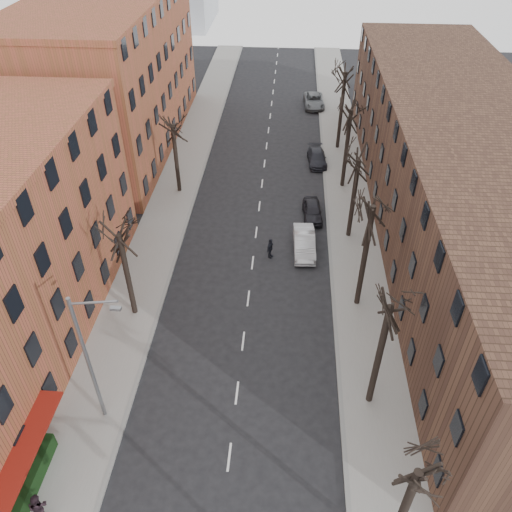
# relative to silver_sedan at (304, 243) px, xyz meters

# --- Properties ---
(sidewalk_left) EXTENTS (4.00, 90.00, 0.15)m
(sidewalk_left) POSITION_rel_silver_sedan_xyz_m (-11.94, 9.17, -0.69)
(sidewalk_left) COLOR gray
(sidewalk_left) RESTS_ON ground
(sidewalk_right) EXTENTS (4.00, 90.00, 0.15)m
(sidewalk_right) POSITION_rel_silver_sedan_xyz_m (4.06, 9.17, -0.69)
(sidewalk_right) COLOR gray
(sidewalk_right) RESTS_ON ground
(building_left_far) EXTENTS (12.00, 28.00, 14.00)m
(building_left_far) POSITION_rel_silver_sedan_xyz_m (-19.94, 18.17, 6.24)
(building_left_far) COLOR brown
(building_left_far) RESTS_ON ground
(building_right) EXTENTS (12.00, 50.00, 10.00)m
(building_right) POSITION_rel_silver_sedan_xyz_m (12.06, 4.17, 4.24)
(building_right) COLOR #4E3224
(building_right) RESTS_ON ground
(awning_left) EXTENTS (1.20, 7.00, 0.15)m
(awning_left) POSITION_rel_silver_sedan_xyz_m (-13.34, -19.83, -0.76)
(awning_left) COLOR maroon
(awning_left) RESTS_ON ground
(hedge) EXTENTS (0.80, 6.00, 1.00)m
(hedge) POSITION_rel_silver_sedan_xyz_m (-13.44, -20.83, -0.11)
(hedge) COLOR black
(hedge) RESTS_ON sidewalk_left
(tree_right_b) EXTENTS (5.20, 5.20, 10.80)m
(tree_right_b) POSITION_rel_silver_sedan_xyz_m (3.66, -13.83, -0.76)
(tree_right_b) COLOR black
(tree_right_b) RESTS_ON ground
(tree_right_c) EXTENTS (5.20, 5.20, 11.60)m
(tree_right_c) POSITION_rel_silver_sedan_xyz_m (3.66, -5.83, -0.76)
(tree_right_c) COLOR black
(tree_right_c) RESTS_ON ground
(tree_right_d) EXTENTS (5.20, 5.20, 10.00)m
(tree_right_d) POSITION_rel_silver_sedan_xyz_m (3.66, 2.17, -0.76)
(tree_right_d) COLOR black
(tree_right_d) RESTS_ON ground
(tree_right_e) EXTENTS (5.20, 5.20, 10.80)m
(tree_right_e) POSITION_rel_silver_sedan_xyz_m (3.66, 10.17, -0.76)
(tree_right_e) COLOR black
(tree_right_e) RESTS_ON ground
(tree_right_f) EXTENTS (5.20, 5.20, 11.60)m
(tree_right_f) POSITION_rel_silver_sedan_xyz_m (3.66, 18.17, -0.76)
(tree_right_f) COLOR black
(tree_right_f) RESTS_ON ground
(tree_left_a) EXTENTS (5.20, 5.20, 9.50)m
(tree_left_a) POSITION_rel_silver_sedan_xyz_m (-11.54, -7.83, -0.76)
(tree_left_a) COLOR black
(tree_left_a) RESTS_ON ground
(tree_left_b) EXTENTS (5.20, 5.20, 9.50)m
(tree_left_b) POSITION_rel_silver_sedan_xyz_m (-11.54, 8.17, -0.76)
(tree_left_b) COLOR black
(tree_left_b) RESTS_ON ground
(streetlight) EXTENTS (2.45, 0.22, 9.03)m
(streetlight) POSITION_rel_silver_sedan_xyz_m (-10.97, -15.83, 4.25)
(streetlight) COLOR slate
(streetlight) RESTS_ON ground
(silver_sedan) EXTENTS (1.82, 4.70, 1.53)m
(silver_sedan) POSITION_rel_silver_sedan_xyz_m (0.00, 0.00, 0.00)
(silver_sedan) COLOR #B0B2B7
(silver_sedan) RESTS_ON ground
(parked_car_near) EXTENTS (1.85, 4.03, 1.34)m
(parked_car_near) POSITION_rel_silver_sedan_xyz_m (0.73, 4.77, -0.09)
(parked_car_near) COLOR black
(parked_car_near) RESTS_ON ground
(parked_car_mid) EXTENTS (2.10, 4.46, 1.26)m
(parked_car_mid) POSITION_rel_silver_sedan_xyz_m (1.36, 14.65, -0.13)
(parked_car_mid) COLOR black
(parked_car_mid) RESTS_ON ground
(parked_car_far) EXTENTS (2.64, 5.27, 1.43)m
(parked_car_far) POSITION_rel_silver_sedan_xyz_m (1.36, 29.63, -0.05)
(parked_car_far) COLOR slate
(parked_car_far) RESTS_ON ground
(pedestrian_b) EXTENTS (0.98, 0.79, 1.91)m
(pedestrian_b) POSITION_rel_silver_sedan_xyz_m (-12.29, -21.50, 0.34)
(pedestrian_b) COLOR black
(pedestrian_b) RESTS_ON sidewalk_left
(pedestrian_crossing) EXTENTS (0.77, 1.09, 1.72)m
(pedestrian_crossing) POSITION_rel_silver_sedan_xyz_m (-2.63, -1.03, 0.09)
(pedestrian_crossing) COLOR black
(pedestrian_crossing) RESTS_ON ground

